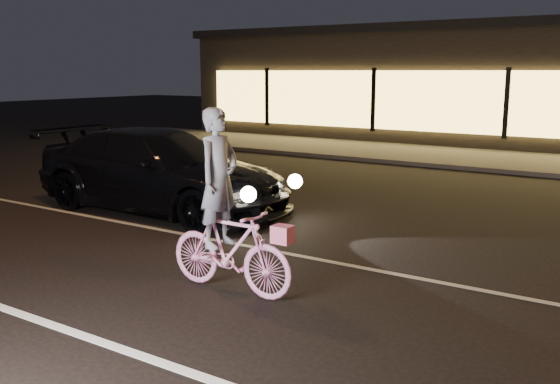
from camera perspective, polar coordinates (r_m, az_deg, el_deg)
The scene contains 7 objects.
ground at distance 7.61m, azimuth -8.83°, elevation -8.99°, with size 90.00×90.00×0.00m, color black.
lane_stripe_near at distance 6.66m, azimuth -17.73°, elevation -12.35°, with size 60.00×0.12×0.01m, color silver.
lane_stripe_far at distance 9.10m, azimuth -0.33°, elevation -5.46°, with size 60.00×0.10×0.01m, color gray.
sidewalk at distance 19.06m, azimuth 18.40°, elevation 2.83°, with size 30.00×4.00×0.12m, color #383533.
storefront at distance 24.71m, azimuth 22.40°, elevation 9.18°, with size 25.40×8.42×4.20m.
cyclist at distance 7.35m, azimuth -4.88°, elevation -3.29°, with size 1.73×0.60×2.18m.
sedan at distance 11.82m, azimuth -10.85°, elevation 1.93°, with size 5.27×2.17×1.52m.
Camera 1 is at (4.85, -5.26, 2.58)m, focal length 40.00 mm.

